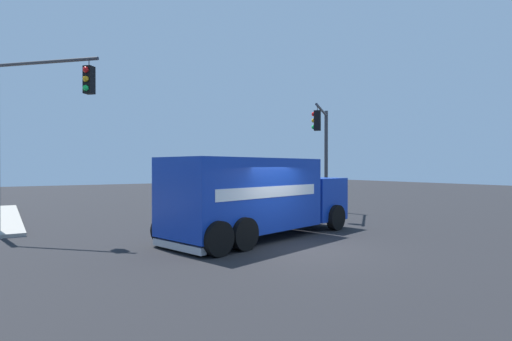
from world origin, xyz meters
TOP-DOWN VIEW (x-y plane):
  - ground_plane at (0.00, 0.00)m, footprint 100.00×100.00m
  - delivery_truck at (2.39, -0.02)m, footprint 4.55×8.18m
  - traffic_light_primary at (6.45, -6.79)m, footprint 2.88×3.28m
  - traffic_light_secondary at (7.02, 6.93)m, footprint 3.20×3.08m

SIDE VIEW (x-z plane):
  - ground_plane at x=0.00m, z-range 0.00..0.00m
  - delivery_truck at x=2.39m, z-range 0.06..2.86m
  - traffic_light_primary at x=6.45m, z-range 0.91..6.59m
  - traffic_light_secondary at x=7.02m, z-range 1.13..7.46m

